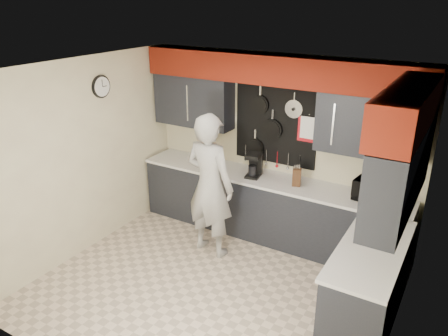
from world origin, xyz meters
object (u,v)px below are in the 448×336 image
Objects in this scene: microwave at (375,191)px; coffee_maker at (254,164)px; knife_block at (297,177)px; person at (210,186)px; utensil_crock at (255,169)px.

microwave is 1.65m from coffee_maker.
coffee_maker is at bearing -170.74° from microwave.
microwave reaches higher than knife_block.
microwave is at bearing -152.94° from person.
coffee_maker reaches higher than microwave.
utensil_crock is 0.43× the size of coffee_maker.
coffee_maker is 0.77m from person.
coffee_maker reaches higher than knife_block.
person reaches higher than utensil_crock.
knife_block is 0.70× the size of coffee_maker.
knife_block reaches higher than utensil_crock.
utensil_crock is at bearing 96.55° from coffee_maker.
microwave is 0.25× the size of person.
microwave is at bearing -0.65° from utensil_crock.
utensil_crock is at bearing 157.58° from knife_block.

